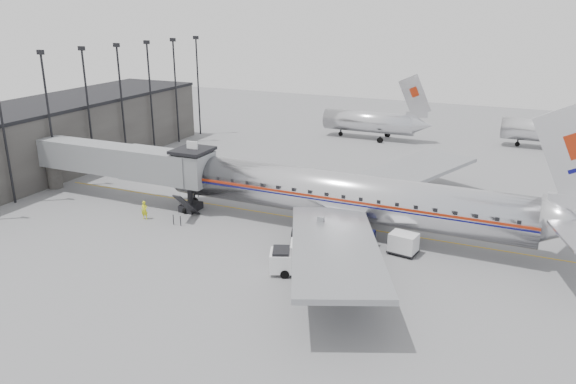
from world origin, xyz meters
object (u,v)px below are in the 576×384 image
object	(u,v)px
airliner	(348,196)
baggage_cart_navy	(363,238)
baggage_cart_white	(403,243)
service_van	(306,257)
ramp_worker	(144,210)

from	to	relation	value
airliner	baggage_cart_navy	world-z (taller)	airliner
baggage_cart_navy	baggage_cart_white	bearing A→B (deg)	3.72
airliner	service_van	xyz separation A→B (m)	(-0.16, -9.43, -2.04)
baggage_cart_white	ramp_worker	xyz separation A→B (m)	(-24.74, -2.30, -0.04)
service_van	airliner	bearing A→B (deg)	67.19
airliner	baggage_cart_white	world-z (taller)	airliner
service_van	ramp_worker	world-z (taller)	service_van
airliner	service_van	distance (m)	9.65
airliner	service_van	world-z (taller)	airliner
ramp_worker	service_van	bearing A→B (deg)	-25.32
baggage_cart_navy	baggage_cart_white	world-z (taller)	baggage_cart_white
service_van	baggage_cart_navy	world-z (taller)	service_van
service_van	baggage_cart_white	bearing A→B (deg)	25.57
airliner	ramp_worker	distance (m)	19.69
airliner	baggage_cart_white	bearing A→B (deg)	-24.95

